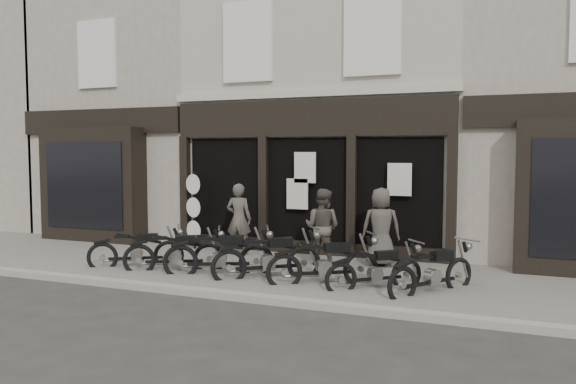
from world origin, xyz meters
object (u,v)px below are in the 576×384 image
at_px(motorcycle_1, 176,256).
at_px(motorcycle_4, 324,267).
at_px(motorcycle_3, 269,261).
at_px(man_centre, 322,227).
at_px(advert_sign_post, 194,214).
at_px(motorcycle_2, 220,258).
at_px(motorcycle_0, 137,253).
at_px(man_left, 239,219).
at_px(man_right, 381,227).
at_px(motorcycle_6, 433,276).
at_px(motorcycle_5, 376,273).

bearing_deg(motorcycle_1, motorcycle_4, -26.24).
bearing_deg(motorcycle_4, motorcycle_3, 145.18).
xyz_separation_m(man_centre, advert_sign_post, (-3.74, 0.76, 0.06)).
height_order(motorcycle_2, motorcycle_3, motorcycle_2).
xyz_separation_m(motorcycle_0, man_left, (1.46, 2.08, 0.60)).
distance_m(motorcycle_0, motorcycle_3, 3.15).
relative_size(motorcycle_0, man_centre, 1.09).
bearing_deg(motorcycle_2, motorcycle_0, 154.03).
bearing_deg(motorcycle_4, man_right, 38.44).
bearing_deg(motorcycle_6, motorcycle_4, 126.77).
bearing_deg(man_centre, motorcycle_2, 48.85).
distance_m(motorcycle_4, motorcycle_5, 1.00).
distance_m(motorcycle_5, motorcycle_6, 1.03).
relative_size(motorcycle_4, motorcycle_5, 1.20).
bearing_deg(man_centre, motorcycle_4, 115.02).
bearing_deg(man_right, man_left, -19.47).
bearing_deg(man_centre, motorcycle_0, 28.01).
bearing_deg(motorcycle_3, motorcycle_5, -40.00).
bearing_deg(advert_sign_post, man_left, 5.61).
height_order(motorcycle_4, motorcycle_5, motorcycle_4).
xyz_separation_m(motorcycle_4, man_right, (0.67, 1.94, 0.56)).
bearing_deg(advert_sign_post, motorcycle_2, -32.81).
bearing_deg(motorcycle_3, man_right, 6.69).
bearing_deg(motorcycle_4, advert_sign_post, 118.97).
distance_m(motorcycle_2, man_centre, 2.39).
distance_m(motorcycle_1, man_right, 4.49).
xyz_separation_m(motorcycle_0, advert_sign_post, (0.03, 2.35, 0.64)).
distance_m(motorcycle_4, man_right, 2.13).
distance_m(man_centre, advert_sign_post, 3.82).
bearing_deg(motorcycle_3, man_centre, 28.90).
xyz_separation_m(motorcycle_1, motorcycle_5, (4.31, 0.05, -0.03)).
xyz_separation_m(motorcycle_2, advert_sign_post, (-2.05, 2.37, 0.60)).
bearing_deg(motorcycle_2, advert_sign_post, 105.60).
relative_size(man_centre, man_right, 0.98).
xyz_separation_m(motorcycle_2, man_centre, (1.69, 1.61, 0.54)).
xyz_separation_m(motorcycle_4, motorcycle_6, (2.03, 0.05, -0.02)).
bearing_deg(motorcycle_2, motorcycle_1, 156.01).
bearing_deg(man_centre, motorcycle_3, 72.89).
distance_m(motorcycle_0, motorcycle_6, 6.37).
bearing_deg(motorcycle_4, motorcycle_1, 148.44).
bearing_deg(motorcycle_1, motorcycle_2, -25.92).
distance_m(motorcycle_6, man_right, 2.40).
distance_m(motorcycle_0, motorcycle_2, 2.09).
bearing_deg(motorcycle_4, motorcycle_5, -32.53).
height_order(motorcycle_3, motorcycle_5, motorcycle_3).
bearing_deg(motorcycle_6, man_centre, 94.87).
distance_m(motorcycle_5, advert_sign_post, 5.84).
bearing_deg(motorcycle_0, man_left, 22.73).
bearing_deg(motorcycle_1, man_centre, 3.50).
distance_m(motorcycle_1, advert_sign_post, 2.67).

